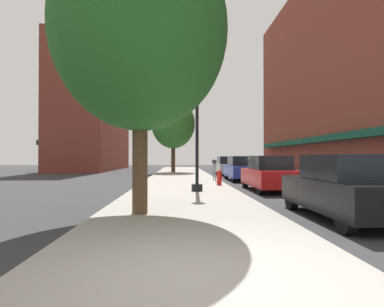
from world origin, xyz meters
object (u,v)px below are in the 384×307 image
Objects in this scene: parking_meter_near at (215,167)px; car_black at (344,188)px; parking_meter_far at (213,167)px; car_blue at (241,169)px; fire_hydrant at (219,177)px; car_silver at (227,166)px; tree_mid at (173,124)px; lamppost at (197,120)px; tree_near at (140,31)px; car_red at (269,174)px.

car_black reaches higher than parking_meter_near.
parking_meter_far is at bearing 90.00° from parking_meter_near.
car_blue is (1.95, 0.50, -0.14)m from parking_meter_far.
car_black is 1.00× the size of car_blue.
fire_hydrant is 0.18× the size of car_silver.
parking_meter_near is 12.15m from car_black.
parking_meter_far is (0.13, 4.15, 0.43)m from fire_hydrant.
parking_meter_near is 0.18× the size of tree_mid.
car_blue is (3.43, 7.73, -2.39)m from lamppost.
car_black is (5.24, -0.45, -4.11)m from tree_near.
car_silver reaches higher than fire_hydrant.
parking_meter_far is 6.54m from car_red.
tree_mid is at bearing 116.21° from car_blue.
car_blue is (4.80, -10.33, -4.12)m from tree_mid.
lamppost is at bearing -101.57° from parking_meter_far.
parking_meter_near is at bearing -76.63° from tree_mid.
car_blue is at bearing 14.37° from parking_meter_far.
car_silver is (1.95, 8.03, -0.14)m from parking_meter_near.
tree_mid reaches higher than fire_hydrant.
lamppost is at bearing -113.70° from fire_hydrant.
lamppost is 4.30m from car_red.
lamppost is 4.30m from fire_hydrant.
car_black is at bearing -88.72° from car_blue.
car_blue is (0.00, 13.66, 0.00)m from car_black.
fire_hydrant is 4.18m from parking_meter_far.
parking_meter_far is 0.18× the size of tree_mid.
car_blue reaches higher than parking_meter_far.
tree_mid is 1.70× the size of car_blue.
tree_mid reaches higher than lamppost.
car_blue is (1.95, 1.66, -0.14)m from parking_meter_near.
parking_meter_far is 13.71m from tree_near.
parking_meter_near is 1.16m from parking_meter_far.
car_black is (1.95, -13.16, -0.14)m from parking_meter_far.
tree_mid reaches higher than car_silver.
car_red is at bearing -45.09° from fire_hydrant.
tree_mid is 1.70× the size of car_silver.
lamppost is 1.37× the size of car_blue.
parking_meter_far is (1.48, 7.23, -2.25)m from lamppost.
car_black is (4.80, -23.98, -4.12)m from tree_mid.
fire_hydrant is at bearing 104.64° from car_black.
parking_meter_far reaches higher than fire_hydrant.
fire_hydrant is at bearing -91.78° from parking_meter_far.
tree_mid is at bearing 103.37° from parking_meter_near.
car_black and car_silver have the same top height.
car_black is at bearing -78.68° from tree_mid.
tree_near is at bearing -104.50° from parking_meter_far.
tree_near is 20.68m from car_silver.
lamppost is 4.50× the size of parking_meter_far.
parking_meter_near is at bearing -138.25° from car_blue.
tree_near reaches higher than car_blue.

